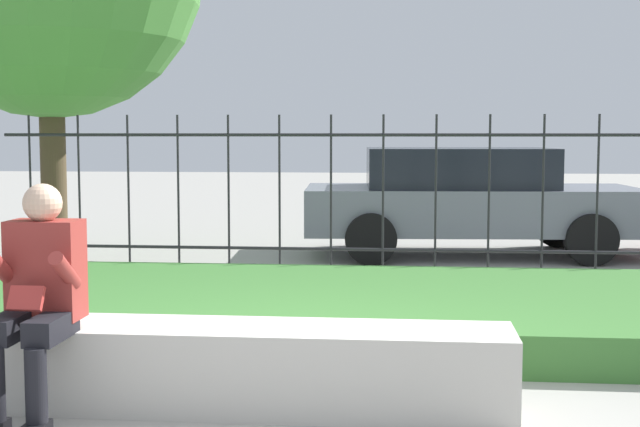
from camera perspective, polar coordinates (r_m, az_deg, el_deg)
ground_plane at (r=5.07m, az=-0.45°, el=-12.48°), size 60.00×60.00×0.00m
stone_bench at (r=5.07m, az=-4.85°, el=-10.06°), size 2.98×0.54×0.47m
person_seated_reader at (r=4.98m, az=-17.62°, el=-4.82°), size 0.42×0.73×1.27m
grass_berm at (r=7.10m, az=1.38°, el=-6.17°), size 9.47×2.87×0.29m
iron_fence at (r=9.12m, az=2.38°, el=1.16°), size 7.47×0.03×1.73m
car_parked_center at (r=11.35m, az=9.41°, el=0.96°), size 4.24×2.11×1.35m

